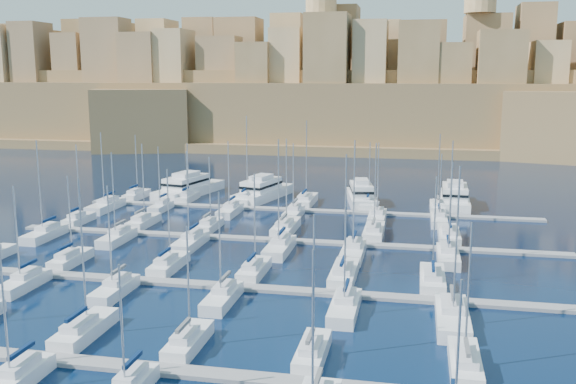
% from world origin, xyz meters
% --- Properties ---
extents(ground, '(600.00, 600.00, 0.00)m').
position_xyz_m(ground, '(0.00, 0.00, 0.00)').
color(ground, black).
rests_on(ground, ground).
extents(pontoon_near, '(84.00, 2.00, 0.40)m').
position_xyz_m(pontoon_near, '(0.00, -34.00, 0.20)').
color(pontoon_near, slate).
rests_on(pontoon_near, ground).
extents(pontoon_mid_near, '(84.00, 2.00, 0.40)m').
position_xyz_m(pontoon_mid_near, '(0.00, -12.00, 0.20)').
color(pontoon_mid_near, slate).
rests_on(pontoon_mid_near, ground).
extents(pontoon_mid_far, '(84.00, 2.00, 0.40)m').
position_xyz_m(pontoon_mid_far, '(0.00, 10.00, 0.20)').
color(pontoon_mid_far, slate).
rests_on(pontoon_mid_far, ground).
extents(pontoon_far, '(84.00, 2.00, 0.40)m').
position_xyz_m(pontoon_far, '(0.00, 32.00, 0.20)').
color(pontoon_far, slate).
rests_on(pontoon_far, ground).
extents(sailboat_2, '(2.72, 9.08, 15.63)m').
position_xyz_m(sailboat_2, '(-10.81, -28.57, 0.76)').
color(sailboat_2, silver).
rests_on(sailboat_2, ground).
extents(sailboat_3, '(2.41, 8.03, 11.81)m').
position_xyz_m(sailboat_3, '(-0.10, -29.09, 0.72)').
color(sailboat_3, silver).
rests_on(sailboat_3, ground).
extents(sailboat_4, '(2.40, 8.01, 13.37)m').
position_xyz_m(sailboat_4, '(11.49, -29.10, 0.73)').
color(sailboat_4, silver).
rests_on(sailboat_4, ground).
extents(sailboat_5, '(2.58, 8.59, 13.22)m').
position_xyz_m(sailboat_5, '(24.59, -28.82, 0.73)').
color(sailboat_5, silver).
rests_on(sailboat_5, ground).
extents(sailboat_8, '(2.50, 8.34, 12.74)m').
position_xyz_m(sailboat_8, '(-11.14, -39.06, 0.73)').
color(sailboat_8, silver).
rests_on(sailboat_8, ground).
extents(sailboat_13, '(2.42, 8.08, 12.16)m').
position_xyz_m(sailboat_13, '(-24.67, -7.07, 0.72)').
color(sailboat_13, silver).
rests_on(sailboat_13, ground).
extents(sailboat_14, '(2.65, 8.82, 13.35)m').
position_xyz_m(sailboat_14, '(-11.00, -6.70, 0.74)').
color(sailboat_14, silver).
rests_on(sailboat_14, ground).
extents(sailboat_15, '(2.61, 8.71, 13.15)m').
position_xyz_m(sailboat_15, '(0.40, -6.76, 0.73)').
color(sailboat_15, silver).
rests_on(sailboat_15, ground).
extents(sailboat_16, '(2.97, 9.91, 15.78)m').
position_xyz_m(sailboat_16, '(11.65, -6.17, 0.77)').
color(sailboat_16, silver).
rests_on(sailboat_16, ground).
extents(sailboat_17, '(2.92, 9.75, 13.43)m').
position_xyz_m(sailboat_17, '(22.28, -6.25, 0.75)').
color(sailboat_17, silver).
rests_on(sailboat_17, ground).
extents(sailboat_19, '(2.53, 8.43, 12.70)m').
position_xyz_m(sailboat_19, '(-24.93, -17.11, 0.73)').
color(sailboat_19, silver).
rests_on(sailboat_19, ground).
extents(sailboat_20, '(2.55, 8.49, 13.14)m').
position_xyz_m(sailboat_20, '(-13.33, -17.14, 0.73)').
color(sailboat_20, silver).
rests_on(sailboat_20, ground).
extents(sailboat_21, '(2.58, 8.60, 12.93)m').
position_xyz_m(sailboat_21, '(-0.51, -17.19, 0.73)').
color(sailboat_21, silver).
rests_on(sailboat_21, ground).
extents(sailboat_22, '(2.79, 9.30, 13.26)m').
position_xyz_m(sailboat_22, '(13.05, -17.53, 0.74)').
color(sailboat_22, silver).
rests_on(sailboat_22, ground).
extents(sailboat_23, '(3.21, 10.70, 16.56)m').
position_xyz_m(sailboat_23, '(24.03, -18.22, 0.78)').
color(sailboat_23, silver).
rests_on(sailboat_23, ground).
extents(sailboat_24, '(2.32, 7.74, 13.67)m').
position_xyz_m(sailboat_24, '(-35.70, 14.77, 0.74)').
color(sailboat_24, silver).
rests_on(sailboat_24, ground).
extents(sailboat_25, '(2.67, 8.91, 13.95)m').
position_xyz_m(sailboat_25, '(-24.30, 15.34, 0.74)').
color(sailboat_25, silver).
rests_on(sailboat_25, ground).
extents(sailboat_26, '(2.42, 8.07, 12.16)m').
position_xyz_m(sailboat_26, '(-12.63, 14.93, 0.72)').
color(sailboat_26, silver).
rests_on(sailboat_26, ground).
extents(sailboat_27, '(3.09, 10.31, 15.19)m').
position_xyz_m(sailboat_27, '(-0.27, 16.03, 0.76)').
color(sailboat_27, silver).
rests_on(sailboat_27, ground).
extents(sailboat_28, '(2.92, 9.72, 14.84)m').
position_xyz_m(sailboat_28, '(13.79, 15.74, 0.76)').
color(sailboat_28, silver).
rests_on(sailboat_28, ground).
extents(sailboat_29, '(3.13, 10.43, 15.40)m').
position_xyz_m(sailboat_29, '(25.13, 16.09, 0.77)').
color(sailboat_29, silver).
rests_on(sailboat_29, ground).
extents(sailboat_30, '(2.78, 9.27, 15.53)m').
position_xyz_m(sailboat_30, '(-35.59, 4.48, 0.76)').
color(sailboat_30, silver).
rests_on(sailboat_30, ground).
extents(sailboat_31, '(2.65, 8.83, 14.00)m').
position_xyz_m(sailboat_31, '(-23.75, 4.70, 0.74)').
color(sailboat_31, silver).
rests_on(sailboat_31, ground).
extents(sailboat_32, '(2.86, 9.52, 14.47)m').
position_xyz_m(sailboat_32, '(-12.06, 4.36, 0.75)').
color(sailboat_32, silver).
rests_on(sailboat_32, ground).
extents(sailboat_33, '(3.01, 10.03, 16.44)m').
position_xyz_m(sailboat_33, '(1.34, 4.11, 0.77)').
color(sailboat_33, silver).
rests_on(sailboat_33, ground).
extents(sailboat_34, '(2.94, 9.81, 16.54)m').
position_xyz_m(sailboat_34, '(11.76, 4.21, 0.77)').
color(sailboat_34, silver).
rests_on(sailboat_34, ground).
extents(sailboat_35, '(2.88, 9.60, 13.90)m').
position_xyz_m(sailboat_35, '(24.53, 4.32, 0.75)').
color(sailboat_35, silver).
rests_on(sailboat_35, ground).
extents(sailboat_36, '(2.56, 8.53, 13.19)m').
position_xyz_m(sailboat_36, '(-35.51, 37.16, 0.73)').
color(sailboat_36, silver).
rests_on(sailboat_36, ground).
extents(sailboat_37, '(2.40, 8.00, 11.80)m').
position_xyz_m(sailboat_37, '(-24.48, 36.90, 0.72)').
color(sailboat_37, silver).
rests_on(sailboat_37, ground).
extents(sailboat_38, '(3.01, 10.05, 17.23)m').
position_xyz_m(sailboat_38, '(-12.65, 37.90, 0.78)').
color(sailboat_38, silver).
rests_on(sailboat_38, ground).
extents(sailboat_39, '(3.20, 10.67, 16.46)m').
position_xyz_m(sailboat_39, '(-0.91, 38.21, 0.78)').
color(sailboat_39, silver).
rests_on(sailboat_39, ground).
extents(sailboat_40, '(2.66, 8.86, 12.72)m').
position_xyz_m(sailboat_40, '(11.29, 37.32, 0.73)').
color(sailboat_40, silver).
rests_on(sailboat_40, ground).
extents(sailboat_41, '(2.64, 8.80, 14.48)m').
position_xyz_m(sailboat_41, '(23.93, 37.29, 0.75)').
color(sailboat_41, silver).
rests_on(sailboat_41, ground).
extents(sailboat_42, '(3.16, 10.54, 14.78)m').
position_xyz_m(sailboat_42, '(-36.40, 25.86, 0.76)').
color(sailboat_42, silver).
rests_on(sailboat_42, ground).
extents(sailboat_43, '(2.27, 7.57, 12.26)m').
position_xyz_m(sailboat_43, '(-26.12, 27.32, 0.72)').
color(sailboat_43, silver).
rests_on(sailboat_43, ground).
extents(sailboat_44, '(2.73, 9.12, 13.62)m').
position_xyz_m(sailboat_44, '(-12.64, 26.56, 0.74)').
color(sailboat_44, silver).
rests_on(sailboat_44, ground).
extents(sailboat_45, '(2.62, 8.72, 13.44)m').
position_xyz_m(sailboat_45, '(-1.02, 26.75, 0.74)').
color(sailboat_45, silver).
rests_on(sailboat_45, ground).
extents(sailboat_46, '(2.79, 9.30, 13.91)m').
position_xyz_m(sailboat_46, '(13.61, 26.47, 0.74)').
color(sailboat_46, silver).
rests_on(sailboat_46, ground).
extents(sailboat_47, '(2.64, 8.80, 12.26)m').
position_xyz_m(sailboat_47, '(23.93, 26.71, 0.73)').
color(sailboat_47, silver).
rests_on(sailboat_47, ground).
extents(motor_yacht_a, '(9.98, 20.20, 5.25)m').
position_xyz_m(motor_yacht_a, '(-26.52, 42.82, 1.73)').
color(motor_yacht_a, silver).
rests_on(motor_yacht_a, ground).
extents(motor_yacht_b, '(9.38, 18.44, 5.25)m').
position_xyz_m(motor_yacht_b, '(-10.40, 42.01, 1.73)').
color(motor_yacht_b, silver).
rests_on(motor_yacht_b, ground).
extents(motor_yacht_c, '(7.32, 15.96, 5.25)m').
position_xyz_m(motor_yacht_c, '(9.52, 40.89, 1.73)').
color(motor_yacht_c, silver).
rests_on(motor_yacht_c, ground).
extents(motor_yacht_d, '(5.82, 17.97, 5.25)m').
position_xyz_m(motor_yacht_d, '(27.19, 42.07, 1.73)').
color(motor_yacht_d, silver).
rests_on(motor_yacht_d, ground).
extents(fortified_city, '(460.00, 108.95, 59.52)m').
position_xyz_m(fortified_city, '(-0.19, 155.26, 14.74)').
color(fortified_city, brown).
rests_on(fortified_city, ground).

